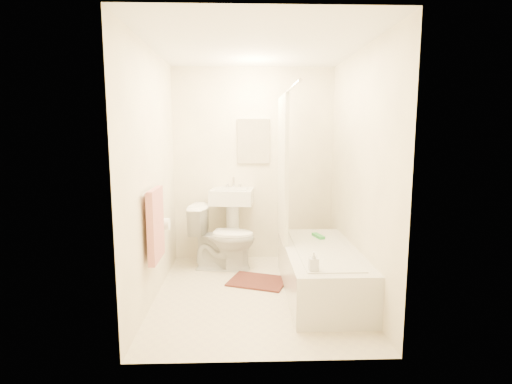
{
  "coord_description": "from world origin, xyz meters",
  "views": [
    {
      "loc": [
        -0.14,
        -3.82,
        1.61
      ],
      "look_at": [
        0.0,
        0.25,
        1.0
      ],
      "focal_mm": 28.0,
      "sensor_mm": 36.0,
      "label": 1
    }
  ],
  "objects_px": {
    "toilet": "(223,237)",
    "bathtub": "(321,271)",
    "sink": "(232,222)",
    "soap_bottle": "(314,261)",
    "bath_mat": "(258,281)"
  },
  "relations": [
    {
      "from": "toilet",
      "to": "bathtub",
      "type": "bearing_deg",
      "value": -117.78
    },
    {
      "from": "sink",
      "to": "soap_bottle",
      "type": "distance_m",
      "value": 1.84
    },
    {
      "from": "soap_bottle",
      "to": "toilet",
      "type": "bearing_deg",
      "value": 120.45
    },
    {
      "from": "bath_mat",
      "to": "bathtub",
      "type": "bearing_deg",
      "value": -25.53
    },
    {
      "from": "sink",
      "to": "bath_mat",
      "type": "height_order",
      "value": "sink"
    },
    {
      "from": "toilet",
      "to": "bath_mat",
      "type": "distance_m",
      "value": 0.71
    },
    {
      "from": "toilet",
      "to": "sink",
      "type": "bearing_deg",
      "value": -11.84
    },
    {
      "from": "bath_mat",
      "to": "soap_bottle",
      "type": "height_order",
      "value": "soap_bottle"
    },
    {
      "from": "bathtub",
      "to": "bath_mat",
      "type": "xyz_separation_m",
      "value": [
        -0.62,
        0.3,
        -0.22
      ]
    },
    {
      "from": "bathtub",
      "to": "toilet",
      "type": "bearing_deg",
      "value": 143.12
    },
    {
      "from": "bath_mat",
      "to": "soap_bottle",
      "type": "distance_m",
      "value": 1.16
    },
    {
      "from": "sink",
      "to": "bath_mat",
      "type": "relative_size",
      "value": 1.68
    },
    {
      "from": "toilet",
      "to": "soap_bottle",
      "type": "height_order",
      "value": "toilet"
    },
    {
      "from": "toilet",
      "to": "bathtub",
      "type": "height_order",
      "value": "toilet"
    },
    {
      "from": "toilet",
      "to": "bathtub",
      "type": "relative_size",
      "value": 0.47
    }
  ]
}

